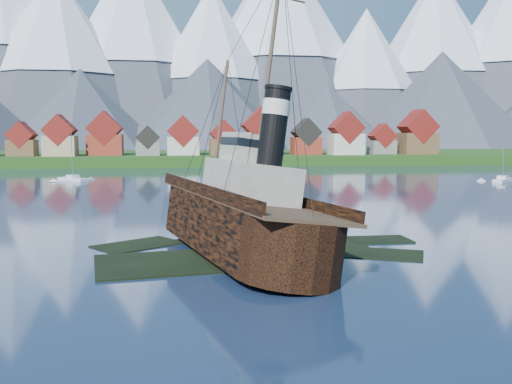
{
  "coord_description": "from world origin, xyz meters",
  "views": [
    {
      "loc": [
        -5.55,
        -49.35,
        10.83
      ],
      "look_at": [
        2.51,
        6.0,
        5.0
      ],
      "focal_mm": 40.0,
      "sensor_mm": 36.0,
      "label": 1
    }
  ],
  "objects": [
    {
      "name": "ground",
      "position": [
        0.0,
        0.0,
        0.0
      ],
      "size": [
        1400.0,
        1400.0,
        0.0
      ],
      "primitive_type": "plane",
      "color": "#182743",
      "rests_on": "ground"
    },
    {
      "name": "shoal",
      "position": [
        1.78,
        2.15,
        -0.35
      ],
      "size": [
        31.71,
        21.24,
        1.14
      ],
      "color": "black",
      "rests_on": "ground"
    },
    {
      "name": "shore_bank",
      "position": [
        0.0,
        170.0,
        0.0
      ],
      "size": [
        600.0,
        80.0,
        3.2
      ],
      "primitive_type": "cube",
      "color": "#1F4012",
      "rests_on": "ground"
    },
    {
      "name": "seawall",
      "position": [
        0.0,
        132.0,
        0.0
      ],
      "size": [
        600.0,
        2.5,
        2.0
      ],
      "primitive_type": "cube",
      "color": "#3F3D38",
      "rests_on": "ground"
    },
    {
      "name": "town",
      "position": [
        -33.12,
        152.18,
        8.99
      ],
      "size": [
        250.96,
        16.69,
        17.3
      ],
      "color": "maroon",
      "rests_on": "ground"
    },
    {
      "name": "mountains",
      "position": [
        -0.79,
        481.26,
        89.34
      ],
      "size": [
        965.0,
        340.0,
        205.0
      ],
      "color": "#2D333D",
      "rests_on": "ground"
    },
    {
      "name": "tugboat_wreck",
      "position": [
        -0.13,
        2.73,
        3.33
      ],
      "size": [
        7.79,
        33.58,
        26.61
      ],
      "rotation": [
        0.0,
        0.13,
        0.23
      ],
      "color": "black",
      "rests_on": "ground"
    },
    {
      "name": "sailboat_c",
      "position": [
        -28.11,
        83.73,
        0.25
      ],
      "size": [
        7.63,
        7.7,
        11.17
      ],
      "rotation": [
        0.0,
        0.0,
        0.78
      ],
      "color": "white",
      "rests_on": "ground"
    },
    {
      "name": "sailboat_d",
      "position": [
        66.66,
        67.23,
        0.26
      ],
      "size": [
        7.48,
        7.26,
        11.39
      ],
      "rotation": [
        0.0,
        0.0,
        -0.81
      ],
      "color": "white",
      "rests_on": "ground"
    },
    {
      "name": "sailboat_e",
      "position": [
        17.16,
        79.33,
        0.27
      ],
      "size": [
        5.04,
        11.17,
        12.57
      ],
      "rotation": [
        0.0,
        0.0,
        -0.22
      ],
      "color": "white",
      "rests_on": "ground"
    }
  ]
}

